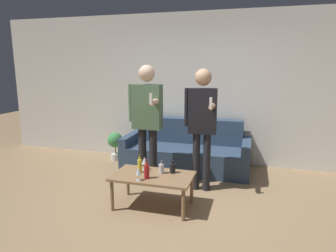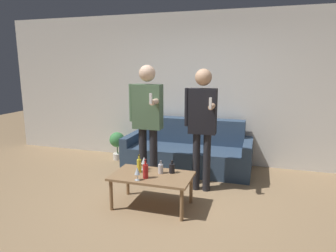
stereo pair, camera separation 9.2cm
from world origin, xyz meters
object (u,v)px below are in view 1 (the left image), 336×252
person_standing_right (202,119)px  couch (187,151)px  bottle_orange (147,171)px  coffee_table (153,178)px  person_standing_left (147,115)px

person_standing_right → couch: bearing=114.6°
couch → person_standing_right: size_ratio=1.24×
couch → bottle_orange: couch is taller
coffee_table → person_standing_left: bearing=114.9°
coffee_table → bottle_orange: bearing=-105.6°
couch → bottle_orange: 1.72m
couch → person_standing_left: (-0.41, -0.89, 0.76)m
bottle_orange → person_standing_left: size_ratio=0.13×
person_standing_left → person_standing_right: 0.81m
coffee_table → bottle_orange: size_ratio=4.23×
couch → coffee_table: bearing=-93.3°
person_standing_left → person_standing_right: (0.81, 0.01, -0.02)m
couch → coffee_table: (-0.09, -1.57, 0.08)m
couch → person_standing_right: bearing=-65.4°
bottle_orange → person_standing_right: (0.52, 0.83, 0.53)m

